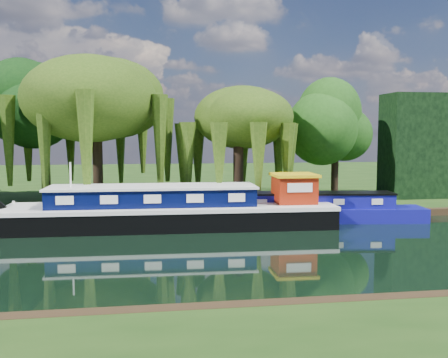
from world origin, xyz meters
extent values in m
plane|color=black|center=(0.00, 0.00, 0.00)|extent=(120.00, 120.00, 0.00)
cube|color=#16330E|center=(0.00, 34.00, 0.23)|extent=(120.00, 52.00, 0.45)
cube|color=black|center=(-0.87, 6.46, 0.47)|extent=(18.74, 4.65, 1.24)
cube|color=silver|center=(-0.87, 6.46, 1.19)|extent=(18.85, 4.73, 0.23)
cube|color=#040A33|center=(-1.90, 6.48, 1.81)|extent=(11.63, 3.29, 0.98)
cube|color=silver|center=(-1.90, 6.48, 2.36)|extent=(11.84, 3.51, 0.12)
cube|color=maroon|center=(6.38, 6.26, 2.09)|extent=(2.34, 2.34, 1.55)
cube|color=gold|center=(6.38, 6.26, 2.95)|extent=(2.60, 2.60, 0.17)
cylinder|color=silver|center=(-6.45, 6.61, 2.56)|extent=(0.10, 0.10, 2.48)
cube|color=navy|center=(8.06, 7.05, 0.36)|extent=(13.43, 3.80, 0.99)
cube|color=navy|center=(8.06, 7.05, 1.28)|extent=(9.42, 2.77, 0.83)
cube|color=black|center=(8.06, 7.05, 1.75)|extent=(9.54, 2.89, 0.11)
cube|color=silver|center=(4.50, 6.63, 1.32)|extent=(0.67, 0.14, 0.35)
cube|color=silver|center=(6.80, 6.35, 1.32)|extent=(0.67, 0.14, 0.35)
cube|color=silver|center=(9.11, 6.07, 1.32)|extent=(0.67, 0.14, 0.35)
cube|color=silver|center=(11.41, 5.78, 1.32)|extent=(0.67, 0.14, 0.35)
cylinder|color=black|center=(-5.66, 13.75, 3.37)|extent=(0.76, 0.76, 5.84)
ellipsoid|color=#25410E|center=(-5.66, 13.75, 7.58)|extent=(8.15, 8.15, 5.27)
cylinder|color=black|center=(3.96, 11.44, 2.67)|extent=(0.63, 0.63, 4.44)
ellipsoid|color=#25410E|center=(3.96, 11.44, 5.88)|extent=(6.07, 6.07, 3.92)
cylinder|color=black|center=(-9.86, 17.21, 4.10)|extent=(0.73, 0.73, 7.30)
ellipsoid|color=black|center=(-9.86, 17.21, 7.08)|extent=(5.84, 5.84, 5.84)
cylinder|color=black|center=(11.76, 13.68, 3.42)|extent=(0.58, 0.58, 5.93)
ellipsoid|color=#194110|center=(11.76, 13.68, 5.84)|extent=(4.74, 4.74, 4.74)
cube|color=black|center=(19.00, 14.00, 4.45)|extent=(6.00, 3.00, 8.00)
cylinder|color=silver|center=(0.50, 10.50, 1.55)|extent=(0.10, 0.10, 2.20)
sphere|color=white|center=(0.50, 10.50, 2.83)|extent=(0.36, 0.36, 0.36)
cylinder|color=silver|center=(-10.00, 8.40, 0.95)|extent=(0.16, 0.16, 1.00)
cylinder|color=silver|center=(-4.00, 8.40, 0.95)|extent=(0.16, 0.16, 1.00)
cylinder|color=silver|center=(3.00, 8.40, 0.95)|extent=(0.16, 0.16, 1.00)
cylinder|color=silver|center=(9.00, 8.40, 0.95)|extent=(0.16, 0.16, 1.00)
camera|label=1|loc=(-2.12, -22.11, 5.40)|focal=40.00mm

